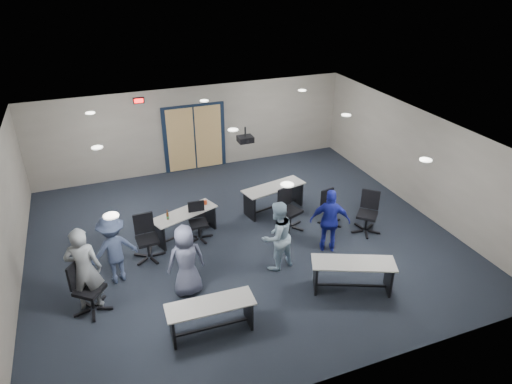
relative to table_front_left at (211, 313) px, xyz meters
name	(u,v)px	position (x,y,z in m)	size (l,w,h in m)	color
floor	(242,238)	(1.57, 2.76, -0.45)	(10.00, 10.00, 0.00)	black
back_wall	(194,129)	(1.57, 7.26, 0.90)	(10.00, 0.04, 2.70)	gray
front_wall	(339,316)	(1.57, -1.74, 0.90)	(10.00, 0.04, 2.70)	gray
left_wall	(5,231)	(-3.43, 2.76, 0.90)	(0.04, 9.00, 2.70)	gray
right_wall	(416,159)	(6.57, 2.76, 0.90)	(0.04, 9.00, 2.70)	gray
ceiling	(240,136)	(1.57, 2.76, 2.25)	(10.00, 9.00, 0.04)	white
double_door	(195,138)	(1.57, 7.22, 0.60)	(2.00, 0.07, 2.20)	black
exit_sign	(139,101)	(-0.03, 7.20, 2.00)	(0.32, 0.07, 0.18)	black
ceiling_projector	(245,139)	(1.87, 3.26, 1.96)	(0.35, 0.32, 0.37)	black
ceiling_can_lights	(237,133)	(1.57, 3.01, 2.22)	(6.24, 5.74, 0.02)	white
table_front_left	(211,313)	(0.00, 0.00, 0.00)	(1.64, 0.60, 0.66)	#ABA8A2
table_front_right	(353,271)	(3.07, 0.11, 0.02)	(1.78, 1.20, 0.69)	#ABA8A2
table_back_left	(185,220)	(0.30, 3.36, 0.02)	(1.74, 1.09, 0.92)	#ABA8A2
table_back_right	(274,194)	(2.86, 3.79, 0.04)	(1.84, 0.94, 0.71)	#ABA8A2
chair_back_a	(147,238)	(-0.70, 2.76, 0.09)	(0.68, 0.68, 1.07)	black
chair_back_b	(198,222)	(0.59, 3.12, 0.03)	(0.60, 0.60, 0.95)	black
chair_back_c	(291,210)	(2.89, 2.77, 0.09)	(0.68, 0.68, 1.08)	black
chair_back_d	(331,208)	(3.95, 2.56, 0.02)	(0.59, 0.59, 0.93)	black
chair_loose_left	(89,288)	(-2.03, 1.39, 0.10)	(0.69, 0.69, 1.10)	black
chair_loose_right	(367,213)	(4.60, 1.91, 0.09)	(0.68, 0.68, 1.08)	black
person_gray	(84,269)	(-2.05, 1.52, 0.47)	(0.67, 0.44, 1.83)	gray
person_plaid	(186,261)	(-0.13, 1.27, 0.34)	(0.77, 0.50, 1.58)	slate
person_lightblue	(277,236)	(1.92, 1.39, 0.37)	(0.79, 0.62, 1.63)	#A9CAE0
person_navy	(330,221)	(3.33, 1.58, 0.34)	(0.92, 0.38, 1.58)	#1C249F
person_back	(114,249)	(-1.46, 2.20, 0.34)	(1.02, 0.58, 1.58)	#384565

